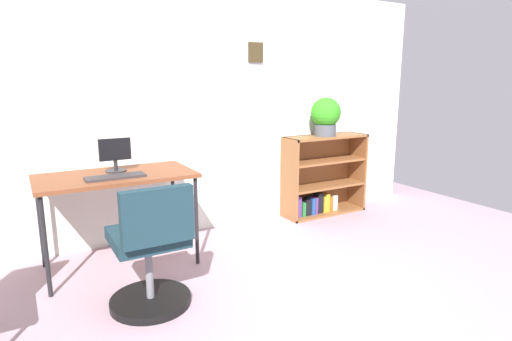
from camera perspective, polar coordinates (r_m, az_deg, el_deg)
ground_plane at (r=2.64m, az=12.59°, el=-21.19°), size 6.24×6.24×0.00m
wall_back at (r=4.06m, az=-7.58°, el=7.95°), size 5.20×0.12×2.30m
desk at (r=3.40m, az=-18.25°, el=-1.36°), size 1.15×0.62×0.74m
monitor at (r=3.45m, az=-18.37°, el=1.99°), size 0.24×0.16×0.26m
keyboard at (r=3.25m, az=-18.34°, el=-0.81°), size 0.42×0.15×0.02m
office_chair at (r=2.78m, az=-13.92°, el=-11.03°), size 0.52×0.55×0.84m
bookshelf_low at (r=4.68m, az=8.67°, el=-1.07°), size 0.94×0.30×0.86m
potted_plant_on_shelf at (r=4.52m, az=9.33°, el=7.30°), size 0.31×0.31×0.40m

